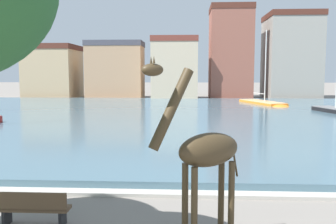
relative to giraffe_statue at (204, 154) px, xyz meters
name	(u,v)px	position (x,y,z in m)	size (l,w,h in m)	color
harbor_water	(163,115)	(-2.47, 23.75, -1.95)	(88.45, 40.09, 0.36)	#476675
quay_edge_coping	(120,193)	(-2.47, 3.45, -2.07)	(88.45, 0.50, 0.12)	#ADA89E
giraffe_statue	(204,154)	(0.00, 0.00, 0.00)	(2.18, 1.57, 4.17)	#42331E
sailboat_orange	(265,104)	(8.49, 33.91, -1.76)	(4.60, 8.68, 8.65)	orange
sailboat_black	(334,111)	(12.93, 25.73, -1.72)	(3.21, 6.47, 7.26)	black
park_bench	(33,208)	(-4.21, 0.97, -1.64)	(1.80, 0.44, 0.92)	brown
townhouse_end_terrace	(53,72)	(-21.32, 48.33, 2.00)	(7.55, 7.72, 8.22)	tan
townhouse_tall_gabled	(116,70)	(-11.36, 47.69, 2.23)	(8.52, 5.41, 8.68)	tan
townhouse_corner_house	(175,69)	(-2.20, 45.82, 2.41)	(6.65, 6.72, 9.05)	#C6B293
townhouse_wide_warehouse	(230,53)	(6.05, 48.02, 4.76)	(6.22, 6.67, 13.75)	#8E5142
townhouse_narrow_midrow	(291,57)	(15.17, 48.47, 4.24)	(7.56, 8.05, 12.70)	gray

